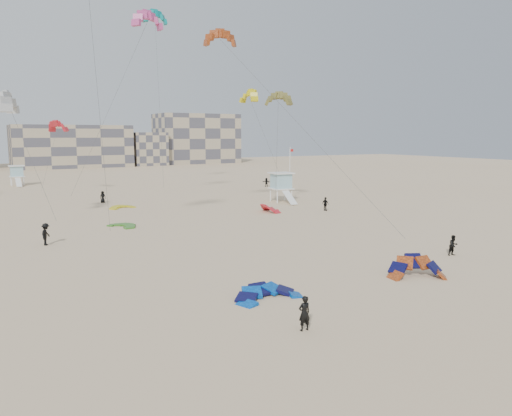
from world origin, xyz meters
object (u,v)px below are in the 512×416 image
kite_ground_blue (268,298)px  lifeguard_tower_near (281,187)px  kitesurfer_main (304,313)px  kite_ground_orange (417,277)px

kite_ground_blue → lifeguard_tower_near: (23.10, 34.66, 2.04)m
kite_ground_blue → kitesurfer_main: bearing=-101.8°
kitesurfer_main → lifeguard_tower_near: lifeguard_tower_near is taller
kite_ground_blue → kite_ground_orange: (10.70, -1.22, 0.00)m
kite_ground_orange → kite_ground_blue: bearing=-160.7°
kite_ground_orange → lifeguard_tower_near: bearing=96.7°
kite_ground_blue → lifeguard_tower_near: lifeguard_tower_near is taller
lifeguard_tower_near → kite_ground_blue: bearing=-117.2°
kite_ground_blue → kite_ground_orange: kite_ground_orange is taller
kitesurfer_main → lifeguard_tower_near: size_ratio=0.30×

